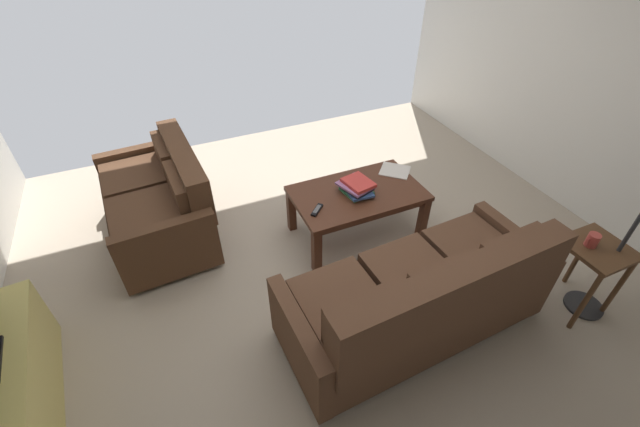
{
  "coord_description": "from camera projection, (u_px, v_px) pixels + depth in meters",
  "views": [
    {
      "loc": [
        1.05,
        2.26,
        2.56
      ],
      "look_at": [
        0.11,
        0.13,
        0.67
      ],
      "focal_mm": 22.84,
      "sensor_mm": 36.0,
      "label": 1
    }
  ],
  "objects": [
    {
      "name": "wall_left",
      "position": [
        605.0,
        57.0,
        3.47
      ],
      "size": [
        0.12,
        5.02,
        2.83
      ],
      "primitive_type": "cube",
      "color": "silver",
      "rests_on": "ground"
    },
    {
      "name": "sofa_main",
      "position": [
        421.0,
        298.0,
        2.76
      ],
      "size": [
        1.89,
        0.88,
        0.9
      ],
      "color": "black",
      "rests_on": "ground"
    },
    {
      "name": "book_stack",
      "position": [
        357.0,
        187.0,
        3.5
      ],
      "size": [
        0.31,
        0.34,
        0.12
      ],
      "color": "#337F51",
      "rests_on": "coffee_table"
    },
    {
      "name": "coffee_mug",
      "position": [
        592.0,
        240.0,
        2.8
      ],
      "size": [
        0.1,
        0.08,
        0.1
      ],
      "color": "#B23F38",
      "rests_on": "end_table"
    },
    {
      "name": "end_table",
      "position": [
        592.0,
        260.0,
        2.9
      ],
      "size": [
        0.4,
        0.4,
        0.61
      ],
      "color": "brown",
      "rests_on": "ground"
    },
    {
      "name": "ground_plane",
      "position": [
        326.0,
        262.0,
        3.55
      ],
      "size": [
        5.2,
        5.02,
        0.01
      ],
      "primitive_type": "cube",
      "color": "tan"
    },
    {
      "name": "loose_magazine",
      "position": [
        395.0,
        171.0,
        3.8
      ],
      "size": [
        0.35,
        0.35,
        0.01
      ],
      "primitive_type": "cube",
      "rotation": [
        0.0,
        0.0,
        0.82
      ],
      "color": "silver",
      "rests_on": "coffee_table"
    },
    {
      "name": "loveseat_near",
      "position": [
        161.0,
        201.0,
        3.62
      ],
      "size": [
        0.89,
        1.44,
        0.83
      ],
      "color": "black",
      "rests_on": "ground"
    },
    {
      "name": "tv_remote",
      "position": [
        317.0,
        210.0,
        3.33
      ],
      "size": [
        0.15,
        0.14,
        0.02
      ],
      "color": "black",
      "rests_on": "coffee_table"
    },
    {
      "name": "coffee_table",
      "position": [
        358.0,
        198.0,
        3.59
      ],
      "size": [
        1.13,
        0.68,
        0.48
      ],
      "color": "#4C2819",
      "rests_on": "ground"
    },
    {
      "name": "tv_stand",
      "position": [
        4.0,
        391.0,
        2.37
      ],
      "size": [
        0.53,
        1.23,
        0.53
      ],
      "color": "#D8C666",
      "rests_on": "ground"
    }
  ]
}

